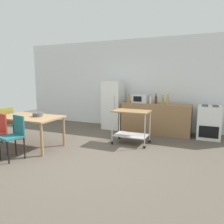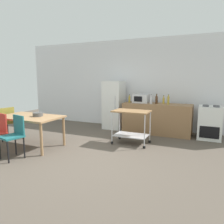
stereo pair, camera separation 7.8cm
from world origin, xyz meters
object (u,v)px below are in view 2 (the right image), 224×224
at_px(microwave, 141,99).
at_px(bottle_vinegar, 164,100).
at_px(stove_oven, 210,123).
at_px(refrigerator, 114,105).
at_px(chair_olive, 6,121).
at_px(bottle_hot_sauce, 168,100).
at_px(bottle_soda, 156,100).
at_px(bottle_olive_oil, 151,100).
at_px(bottle_sesame_oil, 129,99).
at_px(kitchen_cart, 131,122).
at_px(dining_table, 30,119).
at_px(fruit_bowl, 38,114).
at_px(chair_teal, 14,134).

bearing_deg(microwave, bottle_vinegar, 2.46).
distance_m(stove_oven, refrigerator, 2.92).
bearing_deg(microwave, chair_olive, -141.26).
relative_size(stove_oven, bottle_vinegar, 3.69).
bearing_deg(refrigerator, bottle_hot_sauce, -4.20).
bearing_deg(bottle_soda, bottle_vinegar, 15.81).
xyz_separation_m(stove_oven, bottle_olive_oil, (-1.62, -0.08, 0.56)).
height_order(bottle_sesame_oil, bottle_soda, bottle_soda).
xyz_separation_m(kitchen_cart, bottle_hot_sauce, (0.68, 1.25, 0.45)).
height_order(refrigerator, bottle_sesame_oil, refrigerator).
height_order(bottle_sesame_oil, bottle_hot_sauce, bottle_hot_sauce).
bearing_deg(dining_table, bottle_soda, 45.34).
bearing_deg(bottle_sesame_oil, kitchen_cart, -67.96).
xyz_separation_m(bottle_soda, bottle_vinegar, (0.20, 0.06, -0.02)).
bearing_deg(bottle_hot_sauce, kitchen_cart, -118.41).
height_order(bottle_sesame_oil, fruit_bowl, bottle_sesame_oil).
distance_m(dining_table, chair_olive, 1.02).
bearing_deg(kitchen_cart, chair_olive, -160.92).
xyz_separation_m(stove_oven, kitchen_cart, (-1.81, -1.30, 0.12)).
distance_m(chair_olive, stove_oven, 5.50).
distance_m(microwave, fruit_bowl, 3.06).
bearing_deg(bottle_sesame_oil, bottle_hot_sauce, -0.73).
bearing_deg(bottle_soda, bottle_olive_oil, -154.95).
xyz_separation_m(chair_olive, refrigerator, (2.06, 2.47, 0.26)).
relative_size(dining_table, bottle_hot_sauce, 5.29).
bearing_deg(chair_teal, microwave, 75.24).
bearing_deg(bottle_olive_oil, bottle_sesame_oil, 175.82).
bearing_deg(chair_olive, chair_teal, 67.62).
xyz_separation_m(dining_table, chair_teal, (0.27, -0.72, -0.15)).
distance_m(chair_olive, fruit_bowl, 1.23).
bearing_deg(chair_olive, microwave, 139.95).
bearing_deg(dining_table, bottle_sesame_oil, 56.73).
distance_m(dining_table, bottle_soda, 3.54).
bearing_deg(bottle_sesame_oil, chair_teal, -113.01).
relative_size(bottle_olive_oil, bottle_vinegar, 1.08).
xyz_separation_m(chair_olive, bottle_olive_oil, (3.33, 2.31, 0.49)).
height_order(dining_table, microwave, microwave).
bearing_deg(chair_olive, bottle_sesame_oil, 143.04).
bearing_deg(bottle_vinegar, bottle_sesame_oil, -176.00).
xyz_separation_m(bottle_sesame_oil, bottle_soda, (0.84, 0.02, 0.02)).
height_order(bottle_soda, fruit_bowl, bottle_soda).
height_order(bottle_sesame_oil, microwave, microwave).
height_order(chair_teal, chair_olive, same).
height_order(stove_oven, bottle_vinegar, bottle_vinegar).
xyz_separation_m(chair_teal, kitchen_cart, (1.88, 1.94, 0.05)).
distance_m(chair_olive, microwave, 3.87).
distance_m(bottle_sesame_oil, bottle_hot_sauce, 1.19).
relative_size(chair_teal, kitchen_cart, 0.98).
bearing_deg(bottle_sesame_oil, bottle_soda, 1.14).
height_order(chair_teal, bottle_hot_sauce, bottle_hot_sauce).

